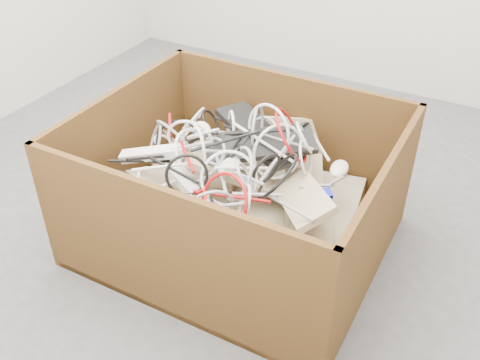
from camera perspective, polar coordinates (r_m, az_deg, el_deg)
The scene contains 8 objects.
ground at distance 2.57m, azimuth -1.90°, elevation -1.92°, with size 3.00×3.00×0.00m, color #47484A.
cardboard_box at distance 2.25m, azimuth -0.58°, elevation -3.32°, with size 1.14×0.95×0.58m.
keyboard_pile at distance 2.19m, azimuth 1.35°, elevation -0.29°, with size 1.00×0.97×0.34m.
mice_scatter at distance 2.16m, azimuth -0.70°, elevation 1.86°, with size 0.67×0.55×0.18m.
power_strip_left at distance 2.20m, azimuth -8.99°, elevation 2.72°, with size 0.28×0.05×0.04m, color white.
power_strip_right at distance 2.08m, azimuth -5.51°, elevation -0.60°, with size 0.25×0.05×0.04m, color white.
vga_plug at distance 2.05m, azimuth 8.86°, elevation -1.41°, with size 0.04×0.04×0.02m, color #0B16B2.
cable_tangle at distance 2.12m, azimuth -1.77°, elevation 2.60°, with size 0.99×0.78×0.39m.
Camera 1 is at (1.05, -1.75, 1.55)m, focal length 41.35 mm.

